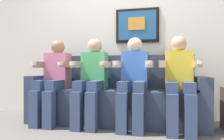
% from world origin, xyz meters
% --- Properties ---
extents(ground_plane, '(6.09, 6.09, 0.00)m').
position_xyz_m(ground_plane, '(0.00, 0.00, 0.00)').
color(ground_plane, '#66605B').
extents(back_wall_assembly, '(4.68, 0.10, 2.60)m').
position_xyz_m(back_wall_assembly, '(0.01, 0.76, 1.30)').
color(back_wall_assembly, silver).
rests_on(back_wall_assembly, ground_plane).
extents(couch, '(2.28, 0.58, 0.90)m').
position_xyz_m(couch, '(0.00, 0.33, 0.31)').
color(couch, '#333D56').
rests_on(couch, ground_plane).
extents(person_leftmost, '(0.46, 0.56, 1.11)m').
position_xyz_m(person_leftmost, '(-0.80, 0.16, 0.61)').
color(person_leftmost, pink).
rests_on(person_leftmost, ground_plane).
extents(person_left_center, '(0.46, 0.56, 1.11)m').
position_xyz_m(person_left_center, '(-0.27, 0.16, 0.61)').
color(person_left_center, '#4CB266').
rests_on(person_left_center, ground_plane).
extents(person_right_center, '(0.46, 0.56, 1.11)m').
position_xyz_m(person_right_center, '(0.27, 0.16, 0.61)').
color(person_right_center, '#3F72CC').
rests_on(person_right_center, ground_plane).
extents(person_rightmost, '(0.46, 0.56, 1.11)m').
position_xyz_m(person_rightmost, '(0.80, 0.16, 0.61)').
color(person_rightmost, yellow).
rests_on(person_rightmost, ground_plane).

